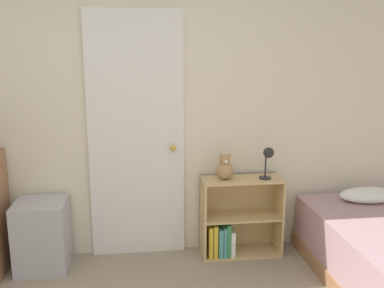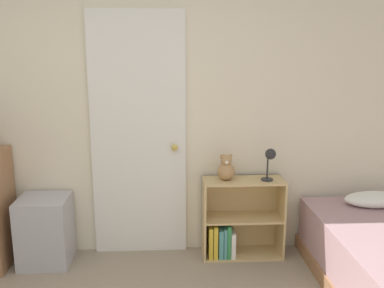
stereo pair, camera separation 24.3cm
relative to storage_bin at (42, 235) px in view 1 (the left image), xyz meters
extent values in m
cube|color=beige|center=(0.62, 0.24, 0.99)|extent=(10.00, 0.06, 2.55)
cube|color=white|center=(0.78, 0.19, 0.75)|extent=(0.80, 0.04, 2.08)
sphere|color=gold|center=(1.09, 0.14, 0.66)|extent=(0.06, 0.06, 0.06)
cube|color=#ADADB7|center=(0.00, 0.00, 0.00)|extent=(0.41, 0.38, 0.57)
cube|color=tan|center=(1.33, 0.05, 0.06)|extent=(0.02, 0.28, 0.69)
cube|color=tan|center=(2.00, 0.05, 0.06)|extent=(0.02, 0.28, 0.69)
cube|color=tan|center=(1.67, 0.05, -0.28)|extent=(0.65, 0.28, 0.02)
cube|color=tan|center=(1.67, 0.05, 0.06)|extent=(0.65, 0.28, 0.02)
cube|color=tan|center=(1.67, 0.05, 0.39)|extent=(0.65, 0.28, 0.02)
cube|color=tan|center=(1.67, 0.19, 0.06)|extent=(0.69, 0.01, 0.69)
cube|color=gold|center=(1.38, 0.01, -0.13)|extent=(0.03, 0.18, 0.28)
cube|color=gold|center=(1.42, 0.04, -0.12)|extent=(0.04, 0.23, 0.29)
cube|color=teal|center=(1.47, 0.03, -0.14)|extent=(0.04, 0.21, 0.25)
cube|color=teal|center=(1.51, 0.01, -0.13)|extent=(0.03, 0.18, 0.27)
cube|color=#338C4C|center=(1.54, 0.02, -0.12)|extent=(0.03, 0.19, 0.29)
cube|color=white|center=(1.57, 0.02, -0.16)|extent=(0.04, 0.20, 0.22)
sphere|color=tan|center=(1.51, 0.05, 0.47)|extent=(0.15, 0.15, 0.15)
sphere|color=tan|center=(1.51, 0.05, 0.57)|extent=(0.09, 0.09, 0.09)
sphere|color=silver|center=(1.51, 0.01, 0.56)|extent=(0.03, 0.03, 0.03)
sphere|color=tan|center=(1.48, 0.05, 0.61)|extent=(0.04, 0.04, 0.04)
sphere|color=tan|center=(1.55, 0.05, 0.61)|extent=(0.04, 0.04, 0.04)
cylinder|color=#262628|center=(1.86, 0.02, 0.41)|extent=(0.10, 0.10, 0.01)
cylinder|color=#262628|center=(1.86, 0.02, 0.51)|extent=(0.01, 0.01, 0.19)
sphere|color=#262628|center=(1.88, 0.01, 0.63)|extent=(0.09, 0.09, 0.09)
ellipsoid|color=white|center=(2.77, -0.06, 0.24)|extent=(0.53, 0.28, 0.12)
camera|label=1|loc=(0.81, -3.36, 1.48)|focal=40.00mm
camera|label=2|loc=(1.05, -3.38, 1.48)|focal=40.00mm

